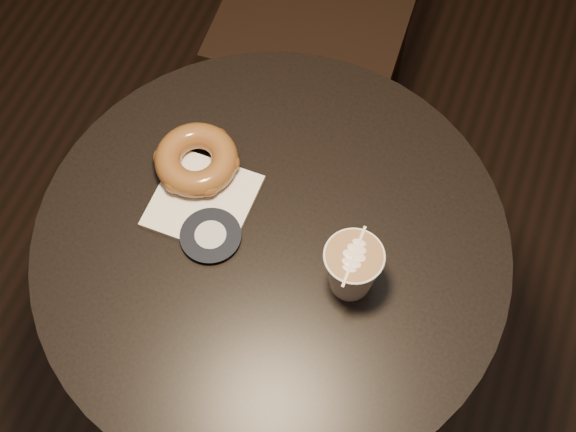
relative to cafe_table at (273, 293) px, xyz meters
The scene contains 4 objects.
cafe_table is the anchor object (origin of this frame).
pastry_bag 0.24m from the cafe_table, 168.69° to the left, with size 0.14×0.14×0.01m, color white.
doughnut 0.28m from the cafe_table, 153.67° to the left, with size 0.13×0.13×0.04m, color brown.
latte_cup 0.28m from the cafe_table, ahead, with size 0.08×0.08×0.09m, color silver, non-canonical shape.
Camera 1 is at (0.20, -0.47, 1.80)m, focal length 50.00 mm.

